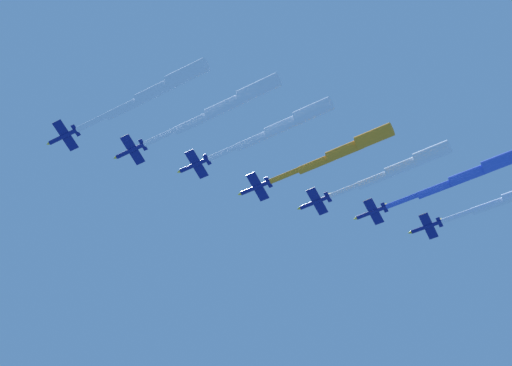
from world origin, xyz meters
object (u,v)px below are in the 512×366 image
jet_starboard_mid (401,167)px  jet_starboard_inner (281,126)px  jet_port_mid (342,151)px  jet_lead (154,91)px  jet_port_inner (224,106)px  jet_port_outer (467,175)px

jet_starboard_mid → jet_starboard_inner: bearing=158.2°
jet_port_mid → jet_lead: bearing=158.9°
jet_starboard_inner → jet_lead: bearing=159.2°
jet_lead → jet_port_inner: jet_port_inner is taller
jet_lead → jet_starboard_inner: size_ratio=1.05×
jet_starboard_mid → jet_port_outer: jet_port_outer is taller
jet_port_inner → jet_starboard_mid: size_ratio=1.11×
jet_port_inner → jet_starboard_inner: (15.01, -4.37, 0.61)m
jet_port_outer → jet_lead: bearing=157.0°
jet_lead → jet_port_inner: size_ratio=0.98×
jet_lead → jet_port_inner: bearing=-25.0°
jet_port_mid → jet_port_outer: (31.96, -15.40, 1.55)m
jet_port_outer → jet_port_mid: bearing=154.3°
jet_starboard_inner → jet_port_mid: bearing=-21.5°
jet_lead → jet_starboard_mid: 66.08m
jet_port_mid → jet_port_inner: bearing=161.1°
jet_port_inner → jet_starboard_mid: bearing=-20.0°
jet_port_inner → jet_starboard_mid: 48.78m
jet_lead → jet_starboard_inner: (30.77, -11.72, 1.52)m
jet_lead → jet_port_mid: size_ratio=1.07×
jet_starboard_mid → jet_port_outer: bearing=-28.9°
jet_port_mid → jet_port_outer: size_ratio=0.93×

